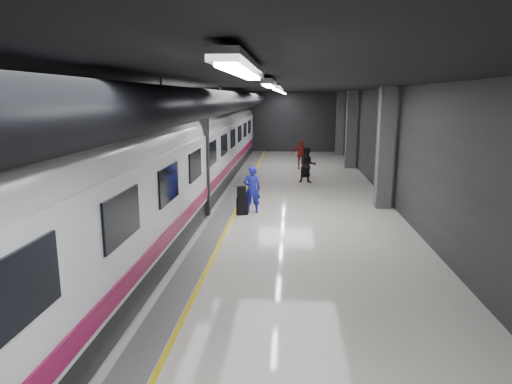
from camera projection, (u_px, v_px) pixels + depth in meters
name	position (u px, v px, depth m)	size (l,w,h in m)	color
ground	(259.00, 219.00, 15.80)	(40.00, 40.00, 0.00)	beige
platform_hall	(253.00, 114.00, 16.03)	(10.02, 40.02, 4.51)	black
train	(165.00, 158.00, 15.62)	(3.05, 38.00, 4.05)	black
traveler_main	(252.00, 189.00, 16.46)	(0.63, 0.41, 1.72)	#251BD1
suitcase_main	(242.00, 206.00, 16.25)	(0.38, 0.24, 0.61)	black
shoulder_bag	(242.00, 192.00, 16.17)	(0.31, 0.17, 0.42)	black
traveler_far_a	(308.00, 165.00, 22.22)	(0.84, 0.66, 1.73)	black
traveler_far_b	(301.00, 154.00, 26.60)	(1.00, 0.42, 1.71)	maroon
suitcase_far	(305.00, 172.00, 24.06)	(0.36, 0.23, 0.53)	black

